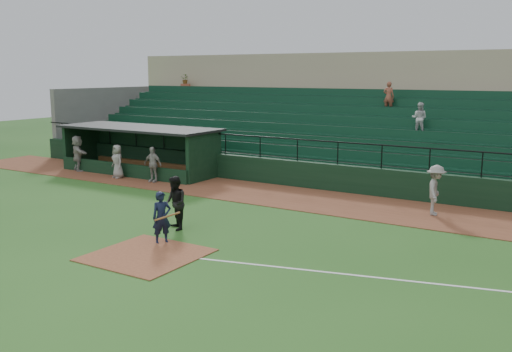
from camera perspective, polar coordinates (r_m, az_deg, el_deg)
The scene contains 12 objects.
ground at distance 17.54m, azimuth -8.71°, elevation -7.01°, with size 90.00×90.00×0.00m, color #27581C.
warning_track at distance 23.96m, azimuth 3.79°, elevation -2.16°, with size 40.00×4.00×0.03m, color brown.
home_plate_dirt at distance 16.83m, azimuth -10.94°, elevation -7.78°, with size 3.00×3.00×0.03m, color brown.
foul_line at distance 15.10m, azimuth 18.82°, elevation -10.35°, with size 18.00×0.09×0.01m, color white.
stadium_structure at distance 31.25m, azimuth 11.19°, elevation 4.84°, with size 38.00×13.08×6.40m.
dugout at distance 30.63m, azimuth -11.08°, elevation 2.91°, with size 8.90×3.20×2.42m.
batter_at_plate at distance 17.70m, azimuth -9.44°, elevation -4.14°, with size 1.12×0.72×1.62m.
umpire at distance 19.13m, azimuth -8.13°, elevation -2.72°, with size 0.88×0.69×1.81m, color black.
runner at distance 21.79m, azimuth 17.58°, elevation -1.36°, with size 1.20×0.69×1.85m, color gray.
dugout_player_a at distance 27.52m, azimuth -10.33°, elevation 1.16°, with size 1.00×0.41×1.70m, color #A29D98.
dugout_player_b at distance 28.96m, azimuth -13.73°, elevation 1.44°, with size 0.81×0.53×1.66m, color gray.
dugout_player_c at distance 31.61m, azimuth -17.46°, elevation 2.20°, with size 1.75×0.56×1.89m, color #A6A19C.
Camera 1 is at (10.97, -12.66, 5.20)m, focal length 39.86 mm.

